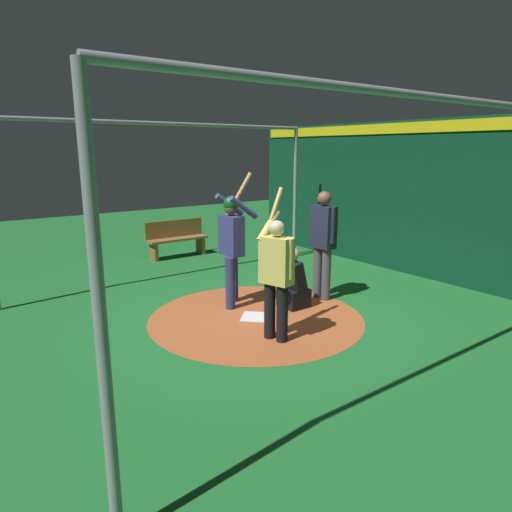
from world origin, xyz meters
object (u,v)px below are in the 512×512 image
(batter, at_px, (232,240))
(umpire, at_px, (323,239))
(catcher, at_px, (292,284))
(bench, at_px, (177,238))
(visitor, at_px, (276,272))
(home_plate, at_px, (256,317))

(batter, relative_size, umpire, 1.17)
(catcher, distance_m, bench, 4.30)
(batter, bearing_deg, bench, -102.81)
(catcher, distance_m, visitor, 1.39)
(batter, xyz_separation_m, visitor, (0.29, 1.49, -0.15))
(home_plate, relative_size, batter, 0.20)
(catcher, height_order, umpire, umpire)
(catcher, height_order, visitor, visitor)
(home_plate, bearing_deg, umpire, -176.29)
(umpire, bearing_deg, batter, -23.63)
(home_plate, relative_size, umpire, 0.23)
(umpire, bearing_deg, home_plate, 3.71)
(batter, height_order, umpire, batter)
(batter, distance_m, catcher, 1.18)
(visitor, bearing_deg, umpire, -168.79)
(visitor, bearing_deg, home_plate, -123.96)
(home_plate, bearing_deg, catcher, -177.05)
(umpire, height_order, visitor, visitor)
(home_plate, xyz_separation_m, batter, (-0.04, -0.70, 1.06))
(catcher, relative_size, bench, 0.68)
(umpire, distance_m, bench, 4.32)
(umpire, distance_m, visitor, 1.90)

